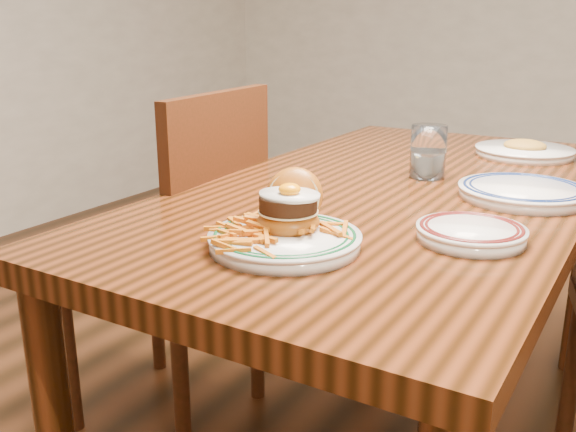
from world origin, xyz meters
The scene contains 7 objects.
table centered at (0.00, 0.00, 0.66)m, with size 0.85×1.60×0.75m.
chair_left centered at (-0.55, -0.14, 0.51)m, with size 0.48×0.48×0.96m.
main_plate centered at (0.00, -0.50, 0.78)m, with size 0.26×0.28×0.13m.
side_plate centered at (0.26, -0.31, 0.77)m, with size 0.19×0.19×0.03m.
rear_plate centered at (0.28, 0.03, 0.77)m, with size 0.28×0.28×0.03m.
water_glass centered at (0.04, 0.11, 0.81)m, with size 0.09×0.09×0.13m.
far_plate centered at (0.19, 0.51, 0.77)m, with size 0.27×0.27×0.05m.
Camera 1 is at (0.54, -1.40, 1.12)m, focal length 40.00 mm.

